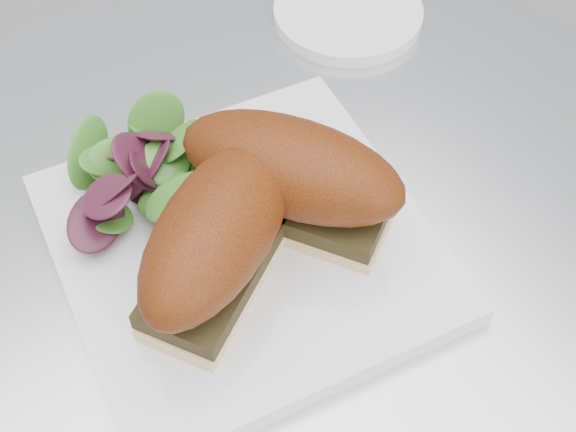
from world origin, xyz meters
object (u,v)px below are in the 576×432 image
Objects in this scene: sandwich_right at (291,176)px; saucer at (348,13)px; plate at (244,246)px; sandwich_left at (219,237)px.

sandwich_right is 0.25m from saucer.
sandwich_left reaches higher than plate.
saucer is (0.17, 0.17, -0.05)m from sandwich_right.
plate is 0.27m from saucer.
plate is 0.06m from sandwich_left.
sandwich_right is (0.07, 0.02, 0.00)m from sandwich_left.
sandwich_left is 0.07m from sandwich_right.
sandwich_left is at bearing -147.98° from plate.
sandwich_left is at bearing -109.73° from sandwich_right.
plate is 1.45× the size of sandwich_left.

